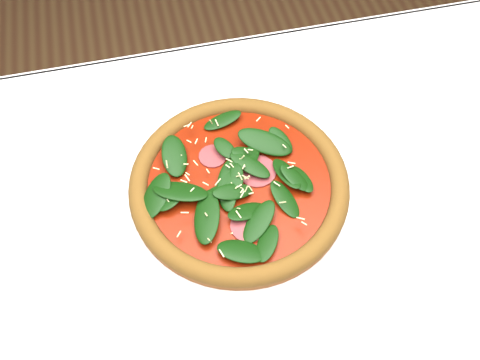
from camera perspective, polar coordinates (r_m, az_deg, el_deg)
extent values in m
cube|color=silver|center=(0.76, -0.97, -7.83)|extent=(1.20, 0.80, 0.04)
cylinder|color=#4D331F|center=(1.39, 18.31, 3.00)|extent=(0.06, 0.06, 0.71)
cube|color=silver|center=(1.06, -5.70, 9.43)|extent=(1.20, 0.01, 0.22)
cylinder|color=white|center=(0.78, -0.09, -1.14)|extent=(0.37, 0.37, 0.01)
torus|color=white|center=(0.78, -0.09, -0.98)|extent=(0.37, 0.37, 0.01)
cylinder|color=#9E5526|center=(0.77, -0.10, -0.69)|extent=(0.35, 0.35, 0.01)
torus|color=#AF7328|center=(0.76, -0.10, -0.36)|extent=(0.35, 0.35, 0.03)
cylinder|color=#912105|center=(0.76, -0.10, -0.36)|extent=(0.29, 0.29, 0.00)
cylinder|color=#923A3B|center=(0.76, -0.10, -0.19)|extent=(0.26, 0.26, 0.00)
ellipsoid|color=black|center=(0.75, -0.10, 0.25)|extent=(0.28, 0.28, 0.03)
cylinder|color=#EDE79A|center=(0.75, -0.10, 0.51)|extent=(0.26, 0.26, 0.00)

